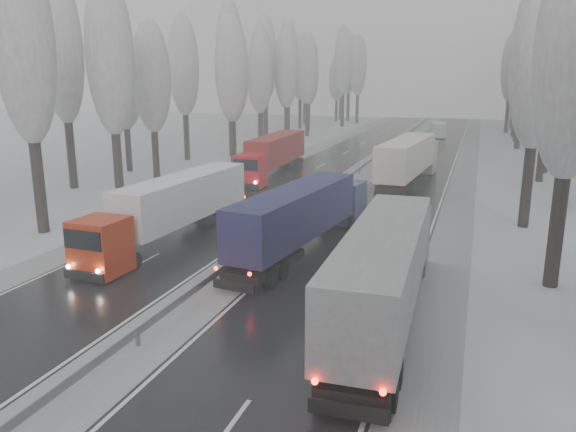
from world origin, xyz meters
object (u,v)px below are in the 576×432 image
Objects in this scene: truck_blue_box at (304,213)px; truck_red_white at (174,205)px; box_truck_distant at (438,130)px; truck_red_red at (273,153)px; truck_grey_tarp at (387,264)px; truck_cream_box at (409,158)px.

truck_red_white is (-7.99, -0.42, 0.00)m from truck_blue_box.
truck_blue_box is 1.00× the size of truck_red_white.
truck_red_red is (-12.83, -44.11, 1.06)m from box_truck_distant.
truck_blue_box is at bearing -68.38° from truck_red_red.
truck_blue_box is 25.19m from truck_red_red.
truck_grey_tarp is 34.88m from truck_red_red.
truck_blue_box is at bearing -99.53° from box_truck_distant.
truck_grey_tarp is 75.08m from box_truck_distant.
box_truck_distant is at bearing 83.90° from truck_red_white.
truck_red_red is (-2.30, 23.42, 0.10)m from truck_red_white.
box_truck_distant is 0.46× the size of truck_red_white.
truck_red_red is at bearing 121.11° from truck_blue_box.
box_truck_distant is 0.44× the size of truck_red_red.
truck_cream_box is at bearing 89.18° from truck_blue_box.
box_truck_distant is at bearing 94.84° from truck_blue_box.
truck_blue_box is at bearing 125.30° from truck_grey_tarp.
truck_cream_box is 1.13× the size of truck_red_white.
truck_red_white is (-13.90, 7.47, -0.18)m from truck_grey_tarp.
truck_blue_box is 67.16m from box_truck_distant.
truck_red_red reaches higher than box_truck_distant.
truck_cream_box is (-2.81, 30.45, 0.11)m from truck_grey_tarp.
truck_blue_box is 8.00m from truck_red_white.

